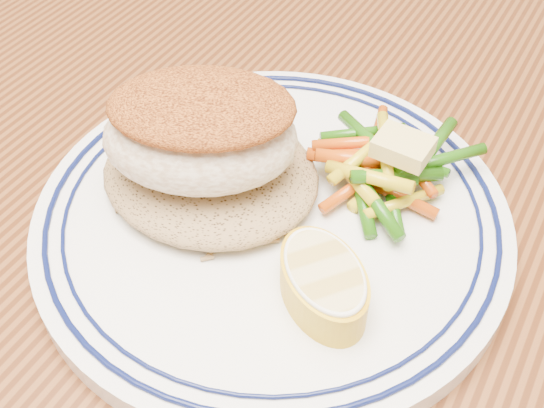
{
  "coord_description": "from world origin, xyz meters",
  "views": [
    {
      "loc": [
        0.17,
        -0.18,
        1.04
      ],
      "look_at": [
        0.04,
        0.04,
        0.77
      ],
      "focal_mm": 45.0,
      "sensor_mm": 36.0,
      "label": 1
    }
  ],
  "objects_px": {
    "dining_table": "(180,346)",
    "vegetable_pile": "(381,167)",
    "rice_pilaf": "(210,169)",
    "lemon_wedge": "(323,282)",
    "fish_fillet": "(201,130)",
    "plate": "(272,217)"
  },
  "relations": [
    {
      "from": "plate",
      "to": "lemon_wedge",
      "type": "distance_m",
      "value": 0.07
    },
    {
      "from": "fish_fillet",
      "to": "vegetable_pile",
      "type": "relative_size",
      "value": 1.3
    },
    {
      "from": "dining_table",
      "to": "rice_pilaf",
      "type": "relative_size",
      "value": 12.04
    },
    {
      "from": "vegetable_pile",
      "to": "dining_table",
      "type": "bearing_deg",
      "value": -133.69
    },
    {
      "from": "rice_pilaf",
      "to": "lemon_wedge",
      "type": "relative_size",
      "value": 1.61
    },
    {
      "from": "vegetable_pile",
      "to": "lemon_wedge",
      "type": "distance_m",
      "value": 0.09
    },
    {
      "from": "vegetable_pile",
      "to": "rice_pilaf",
      "type": "bearing_deg",
      "value": -150.47
    },
    {
      "from": "rice_pilaf",
      "to": "fish_fillet",
      "type": "height_order",
      "value": "fish_fillet"
    },
    {
      "from": "plate",
      "to": "lemon_wedge",
      "type": "bearing_deg",
      "value": -37.87
    },
    {
      "from": "plate",
      "to": "rice_pilaf",
      "type": "distance_m",
      "value": 0.04
    },
    {
      "from": "fish_fillet",
      "to": "lemon_wedge",
      "type": "distance_m",
      "value": 0.1
    },
    {
      "from": "plate",
      "to": "fish_fillet",
      "type": "xyz_separation_m",
      "value": [
        -0.04,
        -0.0,
        0.05
      ]
    },
    {
      "from": "plate",
      "to": "vegetable_pile",
      "type": "bearing_deg",
      "value": 47.93
    },
    {
      "from": "dining_table",
      "to": "plate",
      "type": "relative_size",
      "value": 5.74
    },
    {
      "from": "plate",
      "to": "rice_pilaf",
      "type": "height_order",
      "value": "rice_pilaf"
    },
    {
      "from": "vegetable_pile",
      "to": "fish_fillet",
      "type": "bearing_deg",
      "value": -147.79
    },
    {
      "from": "vegetable_pile",
      "to": "plate",
      "type": "bearing_deg",
      "value": -132.07
    },
    {
      "from": "dining_table",
      "to": "vegetable_pile",
      "type": "distance_m",
      "value": 0.18
    },
    {
      "from": "lemon_wedge",
      "to": "fish_fillet",
      "type": "bearing_deg",
      "value": 159.09
    },
    {
      "from": "fish_fillet",
      "to": "vegetable_pile",
      "type": "height_order",
      "value": "fish_fillet"
    },
    {
      "from": "dining_table",
      "to": "fish_fillet",
      "type": "bearing_deg",
      "value": 84.1
    },
    {
      "from": "fish_fillet",
      "to": "lemon_wedge",
      "type": "height_order",
      "value": "fish_fillet"
    }
  ]
}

